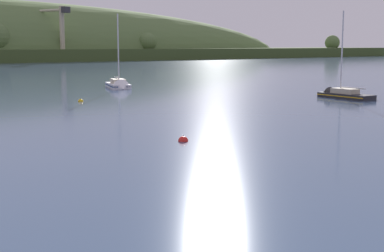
# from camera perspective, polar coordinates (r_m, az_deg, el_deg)

# --- Properties ---
(dockside_crane) EXTENTS (7.42, 15.40, 20.93)m
(dockside_crane) POSITION_cam_1_polar(r_m,az_deg,el_deg) (218.71, -13.38, 9.26)
(dockside_crane) COLOR #4C4C51
(dockside_crane) RESTS_ON ground
(sailboat_far_left) EXTENTS (2.44, 7.82, 11.42)m
(sailboat_far_left) POSITION_cam_1_polar(r_m,az_deg,el_deg) (68.81, 15.03, 3.01)
(sailboat_far_left) COLOR #232328
(sailboat_far_left) RESTS_ON ground
(sailboat_outer_reach) EXTENTS (4.76, 8.33, 11.98)m
(sailboat_outer_reach) POSITION_cam_1_polar(r_m,az_deg,el_deg) (81.73, -7.56, 4.09)
(sailboat_outer_reach) COLOR white
(sailboat_outer_reach) RESTS_ON ground
(mooring_buoy_midchannel) EXTENTS (0.60, 0.60, 0.68)m
(mooring_buoy_midchannel) POSITION_cam_1_polar(r_m,az_deg,el_deg) (63.17, -11.47, 2.50)
(mooring_buoy_midchannel) COLOR yellow
(mooring_buoy_midchannel) RESTS_ON ground
(mooring_buoy_off_fishing_boat) EXTENTS (0.68, 0.68, 0.76)m
(mooring_buoy_off_fishing_boat) POSITION_cam_1_polar(r_m,az_deg,el_deg) (36.46, -0.92, -1.58)
(mooring_buoy_off_fishing_boat) COLOR red
(mooring_buoy_off_fishing_boat) RESTS_ON ground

